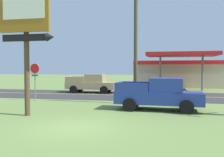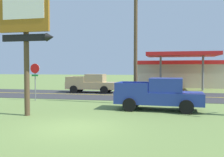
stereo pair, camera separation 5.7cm
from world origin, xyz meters
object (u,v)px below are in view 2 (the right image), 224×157
stop_sign (35,75)px  pickup_tan_on_road (92,84)px  utility_pole (136,38)px  gas_station (179,73)px  motel_sign (26,28)px  pickup_blue_parked_on_lawn (160,94)px

stop_sign → pickup_tan_on_road: 7.62m
utility_pole → gas_station: bearing=77.6°
motel_sign → pickup_blue_parked_on_lawn: bearing=26.0°
gas_station → pickup_blue_parked_on_lawn: (-2.24, -20.39, -0.98)m
utility_pole → pickup_tan_on_road: bearing=126.4°
pickup_blue_parked_on_lawn → gas_station: bearing=83.7°
pickup_blue_parked_on_lawn → pickup_tan_on_road: size_ratio=1.02×
pickup_tan_on_road → stop_sign: bearing=-110.1°
gas_station → pickup_blue_parked_on_lawn: gas_station is taller
utility_pole → pickup_tan_on_road: size_ratio=1.70×
stop_sign → pickup_blue_parked_on_lawn: bearing=-14.6°
motel_sign → stop_sign: size_ratio=2.28×
stop_sign → pickup_blue_parked_on_lawn: stop_sign is taller
gas_station → pickup_blue_parked_on_lawn: size_ratio=2.26×
stop_sign → utility_pole: utility_pole is taller
stop_sign → motel_sign: bearing=-64.3°
pickup_blue_parked_on_lawn → pickup_tan_on_road: same height
motel_sign → pickup_tan_on_road: bearing=91.1°
motel_sign → pickup_blue_parked_on_lawn: (6.91, 3.38, -3.70)m
motel_sign → gas_station: 25.61m
gas_station → pickup_tan_on_road: (-9.39, -10.77, -0.98)m
stop_sign → pickup_tan_on_road: (2.59, 7.08, -1.06)m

